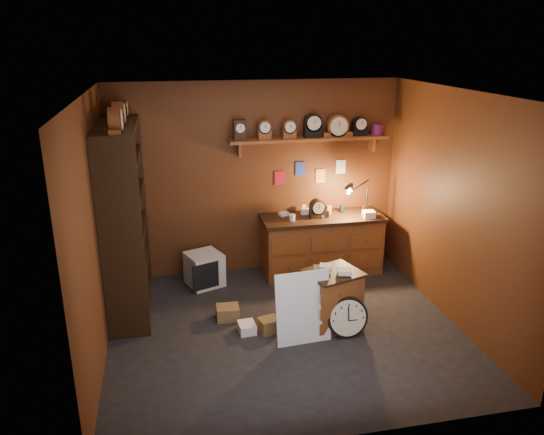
{
  "coord_description": "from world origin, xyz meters",
  "views": [
    {
      "loc": [
        -1.26,
        -5.27,
        3.24
      ],
      "look_at": [
        -0.09,
        0.35,
        1.27
      ],
      "focal_mm": 35.0,
      "sensor_mm": 36.0,
      "label": 1
    }
  ],
  "objects_px": {
    "shelving_unit": "(122,212)",
    "workbench": "(322,241)",
    "big_round_clock": "(347,317)",
    "low_cabinet": "(333,296)"
  },
  "relations": [
    {
      "from": "low_cabinet",
      "to": "big_round_clock",
      "type": "bearing_deg",
      "value": -88.5
    },
    {
      "from": "shelving_unit",
      "to": "workbench",
      "type": "distance_m",
      "value": 2.82
    },
    {
      "from": "workbench",
      "to": "low_cabinet",
      "type": "xyz_separation_m",
      "value": [
        -0.31,
        -1.47,
        -0.1
      ]
    },
    {
      "from": "workbench",
      "to": "shelving_unit",
      "type": "bearing_deg",
      "value": -169.49
    },
    {
      "from": "shelving_unit",
      "to": "big_round_clock",
      "type": "bearing_deg",
      "value": -26.93
    },
    {
      "from": "shelving_unit",
      "to": "workbench",
      "type": "height_order",
      "value": "shelving_unit"
    },
    {
      "from": "workbench",
      "to": "low_cabinet",
      "type": "height_order",
      "value": "workbench"
    },
    {
      "from": "shelving_unit",
      "to": "workbench",
      "type": "bearing_deg",
      "value": 10.51
    },
    {
      "from": "big_round_clock",
      "to": "shelving_unit",
      "type": "bearing_deg",
      "value": 153.07
    },
    {
      "from": "workbench",
      "to": "low_cabinet",
      "type": "relative_size",
      "value": 2.22
    }
  ]
}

